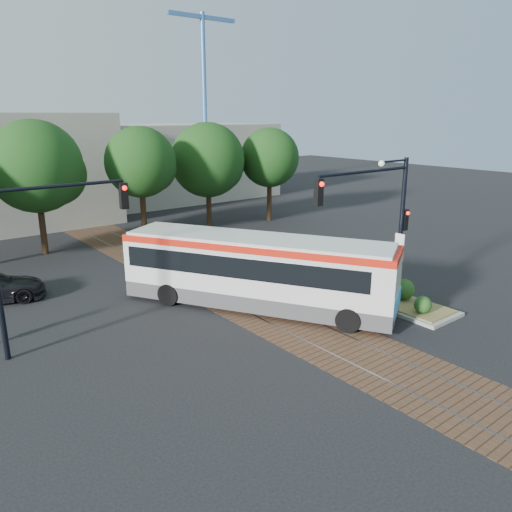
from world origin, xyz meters
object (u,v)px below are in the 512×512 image
(signal_pole_main, at_px, (384,211))
(signal_pole_left, at_px, (30,242))
(traffic_island, at_px, (393,296))
(city_bus, at_px, (256,269))

(signal_pole_main, relative_size, signal_pole_left, 1.00)
(signal_pole_left, bearing_deg, traffic_island, -20.36)
(signal_pole_main, height_order, signal_pole_left, signal_pole_main)
(city_bus, distance_m, signal_pole_left, 8.69)
(signal_pole_main, distance_m, signal_pole_left, 13.14)
(traffic_island, height_order, signal_pole_left, signal_pole_left)
(city_bus, relative_size, signal_pole_left, 1.85)
(traffic_island, bearing_deg, signal_pole_left, 159.64)
(signal_pole_left, bearing_deg, signal_pole_main, -21.45)
(signal_pole_main, bearing_deg, signal_pole_left, 158.55)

